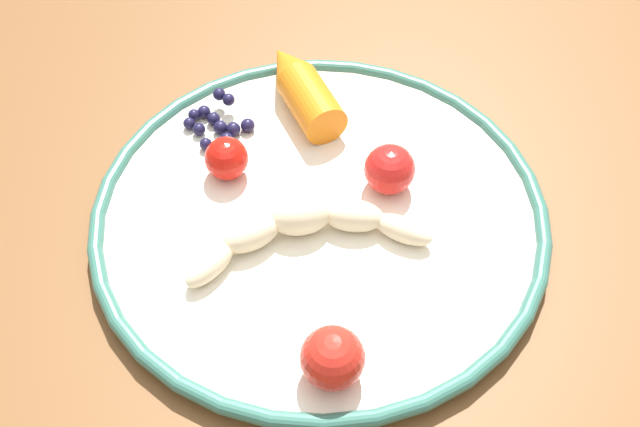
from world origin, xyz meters
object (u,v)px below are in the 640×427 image
dining_table (320,273)px  blueberry_pile (218,123)px  tomato_far (226,158)px  plate (320,216)px  banana (304,227)px  carrot_orange (301,87)px  tomato_mid (390,169)px  tomato_near (333,358)px

dining_table → blueberry_pile: (0.08, -0.08, 0.11)m
blueberry_pile → tomato_far: tomato_far is taller
dining_table → tomato_far: (0.07, -0.03, 0.12)m
plate → banana: bearing=61.6°
banana → carrot_orange: bearing=-89.2°
tomato_mid → carrot_orange: bearing=-54.5°
blueberry_pile → dining_table: bearing=137.7°
tomato_mid → tomato_near: bearing=73.5°
carrot_orange → plate: bearing=96.6°
plate → blueberry_pile: size_ratio=5.48×
tomato_mid → plate: bearing=26.5°
blueberry_pile → tomato_near: bearing=111.7°
dining_table → tomato_near: size_ratio=24.53×
banana → tomato_mid: size_ratio=4.71×
tomato_near → dining_table: bearing=-87.6°
banana → blueberry_pile: banana is taller
plate → tomato_near: size_ratio=8.24×
carrot_orange → tomato_near: (-0.02, 0.26, 0.00)m
carrot_orange → tomato_near: tomato_near is taller
dining_table → tomato_mid: size_ratio=26.27×
plate → tomato_mid: bearing=-153.5°
dining_table → plate: (-0.00, 0.02, 0.10)m
plate → carrot_orange: size_ratio=3.14×
tomato_far → tomato_near: bearing=113.9°
blueberry_pile → tomato_far: (-0.01, 0.05, 0.01)m
tomato_near → plate: bearing=-87.4°
banana → tomato_far: tomato_far is taller
plate → blueberry_pile: bearing=-47.5°
plate → carrot_orange: bearing=-83.4°
banana → blueberry_pile: 0.14m
tomato_mid → tomato_far: (0.13, -0.02, -0.00)m
carrot_orange → tomato_near: 0.26m
plate → tomato_near: 0.14m
carrot_orange → tomato_far: (0.06, 0.08, -0.00)m
banana → tomato_near: size_ratio=4.40×
banana → tomato_far: (0.06, -0.07, 0.00)m
tomato_far → dining_table: bearing=159.6°
plate → banana: size_ratio=1.87×
dining_table → tomato_mid: bearing=-167.9°
carrot_orange → tomato_far: carrot_orange is taller
tomato_far → carrot_orange: bearing=-126.1°
banana → tomato_mid: tomato_mid is taller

